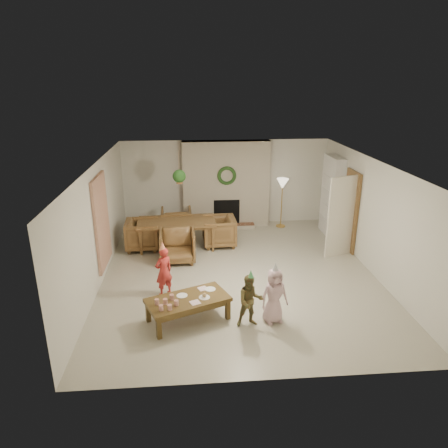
{
  "coord_description": "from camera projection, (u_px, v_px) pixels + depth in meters",
  "views": [
    {
      "loc": [
        -1.02,
        -8.32,
        4.16
      ],
      "look_at": [
        -0.3,
        0.4,
        1.05
      ],
      "focal_mm": 32.95,
      "sensor_mm": 36.0,
      "label": 1
    }
  ],
  "objects": [
    {
      "name": "cup_e",
      "position": [
        176.0,
        303.0,
        7.11
      ],
      "size": [
        0.1,
        0.1,
        0.1
      ],
      "primitive_type": "cylinder",
      "rotation": [
        0.0,
        0.0,
        0.4
      ],
      "color": "silver",
      "rests_on": "coffee_table_top"
    },
    {
      "name": "bookshelf_shelf_c",
      "position": [
        332.0,
        191.0,
        11.25
      ],
      "size": [
        0.3,
        0.92,
        0.03
      ],
      "primitive_type": "cube",
      "color": "white",
      "rests_on": "bookshelf_carcass"
    },
    {
      "name": "coffee_table_apron",
      "position": [
        188.0,
        304.0,
        7.39
      ],
      "size": [
        1.47,
        1.08,
        0.09
      ],
      "primitive_type": "cube",
      "rotation": [
        0.0,
        0.0,
        0.4
      ],
      "color": "brown",
      "rests_on": "floor"
    },
    {
      "name": "door_leaf",
      "position": [
        341.0,
        217.0,
        9.92
      ],
      "size": [
        0.77,
        0.32,
        2.0
      ],
      "primitive_type": "cube",
      "rotation": [
        0.0,
        0.0,
        -1.22
      ],
      "color": "beige",
      "rests_on": "floor"
    },
    {
      "name": "wall_right",
      "position": [
        374.0,
        217.0,
        9.1
      ],
      "size": [
        0.0,
        7.0,
        7.0
      ],
      "primitive_type": "plane",
      "rotation": [
        1.57,
        0.0,
        -1.57
      ],
      "color": "silver",
      "rests_on": "floor"
    },
    {
      "name": "coffee_leg_fr",
      "position": [
        228.0,
        310.0,
        7.48
      ],
      "size": [
        0.1,
        0.1,
        0.38
      ],
      "primitive_type": "cube",
      "rotation": [
        0.0,
        0.0,
        0.4
      ],
      "color": "brown",
      "rests_on": "floor"
    },
    {
      "name": "fireplace_firebox",
      "position": [
        227.0,
        212.0,
        12.07
      ],
      "size": [
        0.75,
        0.12,
        0.75
      ],
      "primitive_type": "cube",
      "color": "black",
      "rests_on": "floor"
    },
    {
      "name": "party_hat_red",
      "position": [
        162.0,
        246.0,
        8.02
      ],
      "size": [
        0.17,
        0.17,
        0.2
      ],
      "primitive_type": "cone",
      "rotation": [
        0.0,
        0.0,
        0.24
      ],
      "color": "#F9CA53",
      "rests_on": "child_red"
    },
    {
      "name": "floor",
      "position": [
        239.0,
        273.0,
        9.29
      ],
      "size": [
        7.0,
        7.0,
        0.0
      ],
      "primitive_type": "plane",
      "color": "#B7B29E",
      "rests_on": "ground"
    },
    {
      "name": "bookshelf_shelf_a",
      "position": [
        329.0,
        218.0,
        11.52
      ],
      "size": [
        0.3,
        0.92,
        0.03
      ],
      "primitive_type": "cube",
      "color": "white",
      "rests_on": "bookshelf_carcass"
    },
    {
      "name": "napkin_right",
      "position": [
        203.0,
        288.0,
        7.69
      ],
      "size": [
        0.22,
        0.22,
        0.01
      ],
      "primitive_type": "cube",
      "rotation": [
        0.0,
        0.0,
        0.4
      ],
      "color": "#EAACB7",
      "rests_on": "coffee_table_top"
    },
    {
      "name": "wall_back",
      "position": [
        225.0,
        182.0,
        12.16
      ],
      "size": [
        7.0,
        0.0,
        7.0
      ],
      "primitive_type": "plane",
      "rotation": [
        1.57,
        0.0,
        0.0
      ],
      "color": "silver",
      "rests_on": "floor"
    },
    {
      "name": "coffee_table_top",
      "position": [
        188.0,
        300.0,
        7.36
      ],
      "size": [
        1.61,
        1.23,
        0.07
      ],
      "primitive_type": "cube",
      "rotation": [
        0.0,
        0.0,
        0.4
      ],
      "color": "brown",
      "rests_on": "floor"
    },
    {
      "name": "child_red",
      "position": [
        164.0,
        272.0,
        8.21
      ],
      "size": [
        0.45,
        0.41,
        1.03
      ],
      "primitive_type": "imported",
      "rotation": [
        0.0,
        0.0,
        3.73
      ],
      "color": "#B72B27",
      "rests_on": "floor"
    },
    {
      "name": "hanging_plant_cord",
      "position": [
        179.0,
        167.0,
        9.88
      ],
      "size": [
        0.01,
        0.01,
        0.7
      ],
      "primitive_type": "cylinder",
      "color": "tan",
      "rests_on": "ceiling"
    },
    {
      "name": "cup_a",
      "position": [
        161.0,
        308.0,
        6.95
      ],
      "size": [
        0.1,
        0.1,
        0.1
      ],
      "primitive_type": "cylinder",
      "rotation": [
        0.0,
        0.0,
        0.4
      ],
      "color": "silver",
      "rests_on": "coffee_table_top"
    },
    {
      "name": "bookshelf_carcass",
      "position": [
        332.0,
        196.0,
        11.3
      ],
      "size": [
        0.3,
        1.0,
        2.2
      ],
      "primitive_type": "cube",
      "color": "white",
      "rests_on": "floor"
    },
    {
      "name": "food_scoop",
      "position": [
        204.0,
        295.0,
        7.36
      ],
      "size": [
        0.1,
        0.1,
        0.08
      ],
      "primitive_type": "sphere",
      "rotation": [
        0.0,
        0.0,
        0.4
      ],
      "color": "tan",
      "rests_on": "plate_b"
    },
    {
      "name": "child_plaid",
      "position": [
        250.0,
        301.0,
        7.19
      ],
      "size": [
        0.5,
        0.4,
        0.97
      ],
      "primitive_type": "imported",
      "rotation": [
        0.0,
        0.0,
        0.07
      ],
      "color": "brown",
      "rests_on": "floor"
    },
    {
      "name": "hanging_plant_pot",
      "position": [
        179.0,
        181.0,
        9.99
      ],
      "size": [
        0.16,
        0.16,
        0.12
      ],
      "primitive_type": "cylinder",
      "color": "#91592F",
      "rests_on": "hanging_plant_cord"
    },
    {
      "name": "coffee_leg_fl",
      "position": [
        159.0,
        329.0,
        6.9
      ],
      "size": [
        0.1,
        0.1,
        0.38
      ],
      "primitive_type": "cube",
      "rotation": [
        0.0,
        0.0,
        0.4
      ],
      "color": "brown",
      "rests_on": "floor"
    },
    {
      "name": "dining_table",
      "position": [
        177.0,
        234.0,
        10.62
      ],
      "size": [
        2.03,
        1.18,
        0.7
      ],
      "primitive_type": "imported",
      "rotation": [
        0.0,
        0.0,
        0.04
      ],
      "color": "brown",
      "rests_on": "floor"
    },
    {
      "name": "cup_d",
      "position": [
        165.0,
        301.0,
        7.15
      ],
      "size": [
        0.1,
        0.1,
        0.1
      ],
      "primitive_type": "cylinder",
      "rotation": [
        0.0,
        0.0,
        0.4
      ],
      "color": "silver",
      "rests_on": "coffee_table_top"
    },
    {
      "name": "bookshelf_shelf_b",
      "position": [
        330.0,
        205.0,
        11.38
      ],
      "size": [
        0.3,
        0.92,
        0.03
      ],
      "primitive_type": "cube",
      "color": "white",
      "rests_on": "bookshelf_carcass"
    },
    {
      "name": "dining_chair_far",
      "position": [
        177.0,
        222.0,
        11.43
      ],
      "size": [
        0.86,
        0.88,
        0.77
      ],
      "primitive_type": "imported",
      "rotation": [
        0.0,
        0.0,
        3.18
      ],
      "color": "brown",
      "rests_on": "floor"
    },
    {
      "name": "door_frame",
      "position": [
        351.0,
        211.0,
        10.3
      ],
      "size": [
        0.05,
        0.86,
        2.04
      ],
      "primitive_type": "cube",
      "color": "brown",
      "rests_on": "floor"
    },
    {
      "name": "plate_b",
      "position": [
        204.0,
        297.0,
        7.38
      ],
      "size": [
        0.26,
        0.26,
        0.01
      ],
      "primitive_type": "cylinder",
      "rotation": [
        0.0,
        0.0,
        0.4
      ],
      "color": "white",
      "rests_on": "coffee_table_top"
    },
    {
      "name": "floor_lamp_shade",
      "position": [
        283.0,
        184.0,
        11.79
      ],
      "size": [
        0.35,
        0.35,
        0.29
      ],
      "primitive_type": "cone",
      "rotation": [
        3.14,
        0.0,
        0.0
      ],
      "color": "beige",
      "rests_on": "floor_lamp_post"
    },
    {
      "name": "bookshelf_shelf_d",
      "position": [
        333.0,
        177.0,
        11.11
      ],
      "size": [
        0.3,
        0.92,
        0.03
      ],
      "primitive_type": "cube",
      "color": "white",
      "rests_on": "bookshelf_carcass"
    },
    {
      "name": "floor_lamp_post",
      "position": [
        282.0,
        205.0,
        12.0
      ],
      "size": [
        0.03,
        0.03,
        1.3
      ],
      "primitive_type": "cylinder",
      "color": "gold",
      "rests_on": "floor"
    },
    {
      "name": "plate_a",
      "position": [
        182.0,
        296.0,
        7.44
      ],
      "size": [
        0.26,
        0.26,
        0.01
      ],
      "primitive_type": "cylinder",
      "rotation": [
        0.0,
        0.0,
        0.4
      ],
      "color": "white",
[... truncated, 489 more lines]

